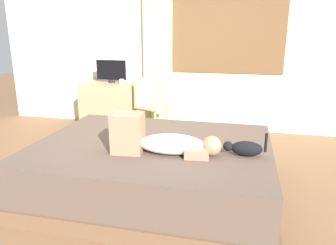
# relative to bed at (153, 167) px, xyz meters

# --- Properties ---
(ground_plane) EXTENTS (16.00, 16.00, 0.00)m
(ground_plane) POSITION_rel_bed_xyz_m (-0.07, -0.01, -0.25)
(ground_plane) COLOR brown
(back_wall_with_window) EXTENTS (6.40, 0.14, 2.90)m
(back_wall_with_window) POSITION_rel_bed_xyz_m (-0.04, 2.33, 1.21)
(back_wall_with_window) COLOR beige
(back_wall_with_window) RESTS_ON ground
(bed) EXTENTS (2.25, 1.76, 0.50)m
(bed) POSITION_rel_bed_xyz_m (0.00, 0.00, 0.00)
(bed) COLOR brown
(bed) RESTS_ON ground
(person_lying) EXTENTS (0.94, 0.34, 0.34)m
(person_lying) POSITION_rel_bed_xyz_m (0.14, -0.24, 0.37)
(person_lying) COLOR silver
(person_lying) RESTS_ON bed
(cat) EXTENTS (0.36, 0.11, 0.21)m
(cat) POSITION_rel_bed_xyz_m (0.84, -0.14, 0.32)
(cat) COLOR black
(cat) RESTS_ON bed
(desk) EXTENTS (0.90, 0.56, 0.74)m
(desk) POSITION_rel_bed_xyz_m (-1.23, 1.93, 0.12)
(desk) COLOR #997A56
(desk) RESTS_ON ground
(tv_monitor) EXTENTS (0.48, 0.10, 0.35)m
(tv_monitor) POSITION_rel_bed_xyz_m (-1.22, 1.93, 0.68)
(tv_monitor) COLOR black
(tv_monitor) RESTS_ON desk
(cup) EXTENTS (0.07, 0.07, 0.08)m
(cup) POSITION_rel_bed_xyz_m (-1.01, 1.82, 0.53)
(cup) COLOR white
(cup) RESTS_ON desk
(chair_by_desk) EXTENTS (0.49, 0.49, 0.86)m
(chair_by_desk) POSITION_rel_bed_xyz_m (-0.55, 1.69, 0.26)
(chair_by_desk) COLOR tan
(chair_by_desk) RESTS_ON ground
(curtain_left) EXTENTS (0.44, 0.06, 2.69)m
(curtain_left) POSITION_rel_bed_xyz_m (-0.55, 2.21, 1.10)
(curtain_left) COLOR #ADCC75
(curtain_left) RESTS_ON ground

